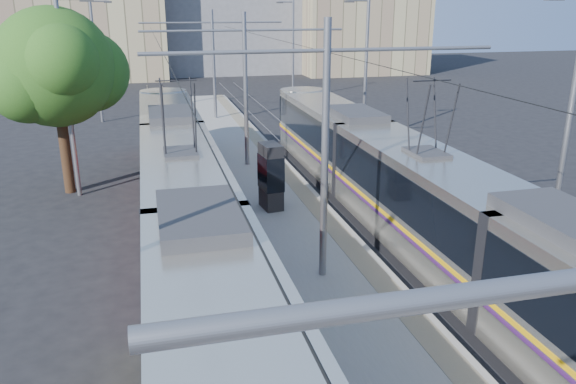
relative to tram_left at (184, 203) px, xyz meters
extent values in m
cube|color=gray|center=(3.60, 5.99, -1.56)|extent=(4.00, 50.00, 0.30)
cube|color=gray|center=(2.15, 5.99, -1.40)|extent=(0.70, 50.00, 0.01)
cube|color=gray|center=(5.05, 5.99, -1.40)|extent=(0.70, 50.00, 0.01)
cube|color=gray|center=(-0.72, 5.99, -1.69)|extent=(0.07, 70.00, 0.03)
cube|color=gray|center=(0.72, 5.99, -1.69)|extent=(0.07, 70.00, 0.03)
cube|color=gray|center=(6.48, 5.99, -1.69)|extent=(0.07, 70.00, 0.03)
cube|color=gray|center=(7.92, 5.99, -1.69)|extent=(0.07, 70.00, 0.03)
cube|color=black|center=(0.00, 0.00, -1.51)|extent=(2.30, 28.64, 0.40)
cube|color=beige|center=(0.00, 0.00, 0.14)|extent=(2.40, 27.04, 2.90)
cube|color=black|center=(0.00, 0.00, 0.64)|extent=(2.43, 27.04, 1.30)
cube|color=yellow|center=(0.00, 0.00, -0.26)|extent=(2.43, 27.04, 0.12)
cube|color=#A70910|center=(0.00, 0.00, -0.76)|extent=(2.42, 27.04, 1.10)
cube|color=#2D2D30|center=(0.00, 0.00, 1.74)|extent=(1.68, 3.00, 0.30)
cube|color=black|center=(7.20, -1.85, -1.51)|extent=(2.30, 29.49, 0.40)
cube|color=#ACA99E|center=(7.20, -1.85, 0.14)|extent=(2.40, 27.89, 2.90)
cube|color=black|center=(7.20, -1.85, 0.64)|extent=(2.43, 27.89, 1.30)
cube|color=#D99D0B|center=(7.20, -1.85, -0.26)|extent=(2.43, 27.89, 0.12)
cube|color=#3B164E|center=(7.20, -1.85, -0.41)|extent=(2.43, 27.89, 0.10)
cube|color=#2D2D30|center=(7.20, -1.85, 1.74)|extent=(1.68, 3.00, 0.30)
cylinder|color=slate|center=(3.60, -3.01, 2.09)|extent=(0.20, 0.20, 7.00)
cylinder|color=slate|center=(3.60, -3.01, 4.79)|extent=(9.20, 0.10, 0.10)
cylinder|color=slate|center=(3.60, 8.99, 2.09)|extent=(0.20, 0.20, 7.00)
cylinder|color=slate|center=(3.60, 8.99, 4.79)|extent=(9.20, 0.10, 0.10)
cylinder|color=slate|center=(3.60, 20.99, 2.09)|extent=(0.20, 0.20, 7.00)
cylinder|color=slate|center=(3.60, 20.99, 4.79)|extent=(9.20, 0.10, 0.10)
cylinder|color=black|center=(0.00, 5.99, 3.84)|extent=(0.02, 70.00, 0.02)
cylinder|color=black|center=(7.20, 5.99, 3.84)|extent=(0.02, 70.00, 0.02)
cylinder|color=slate|center=(-3.90, 6.99, 2.29)|extent=(0.18, 0.18, 8.00)
cube|color=#2D2D30|center=(-2.80, 6.99, 6.04)|extent=(0.50, 0.22, 0.12)
cylinder|color=slate|center=(-3.90, 22.99, 2.29)|extent=(0.18, 0.18, 8.00)
cube|color=#2D2D30|center=(-2.80, 22.99, 6.04)|extent=(0.50, 0.22, 0.12)
cylinder|color=slate|center=(11.10, -3.01, 2.29)|extent=(0.18, 0.18, 8.00)
cylinder|color=slate|center=(11.10, 12.99, 2.29)|extent=(0.18, 0.18, 8.00)
cube|color=#2D2D30|center=(10.00, 12.99, 6.04)|extent=(0.50, 0.22, 0.12)
cylinder|color=slate|center=(11.10, 28.99, 2.29)|extent=(0.18, 0.18, 8.00)
cube|color=#2D2D30|center=(10.00, 28.99, 6.04)|extent=(0.50, 0.22, 0.12)
cube|color=black|center=(3.38, 2.72, -0.17)|extent=(0.77, 1.14, 2.47)
cube|color=black|center=(3.38, 2.72, -0.01)|extent=(0.82, 1.19, 1.29)
cylinder|color=#382314|center=(-4.32, 7.53, -0.13)|extent=(0.43, 0.43, 3.15)
sphere|color=#1D4814|center=(-4.32, 7.53, 3.52)|extent=(4.73, 4.73, 4.73)
sphere|color=#1D4814|center=(-3.14, 8.32, 3.22)|extent=(3.35, 3.35, 3.35)
cube|color=tan|center=(-6.40, 48.99, 5.29)|extent=(16.00, 12.00, 13.99)
cube|color=tan|center=(23.60, 46.99, 4.53)|extent=(14.00, 10.00, 12.48)
camera|label=1|loc=(-0.88, -16.74, 5.88)|focal=35.00mm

